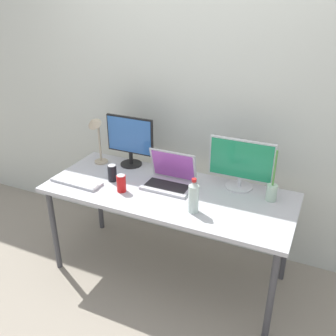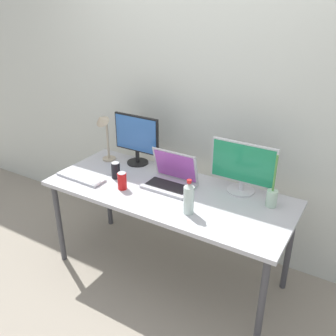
{
  "view_description": "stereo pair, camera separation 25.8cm",
  "coord_description": "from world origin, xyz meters",
  "px_view_note": "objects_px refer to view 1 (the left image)",
  "views": [
    {
      "loc": [
        0.97,
        -2.11,
        2.04
      ],
      "look_at": [
        0.0,
        0.0,
        0.92
      ],
      "focal_mm": 40.0,
      "sensor_mm": 36.0,
      "label": 1
    },
    {
      "loc": [
        1.2,
        -1.99,
        2.04
      ],
      "look_at": [
        0.0,
        0.0,
        0.92
      ],
      "focal_mm": 40.0,
      "sensor_mm": 36.0,
      "label": 2
    }
  ],
  "objects_px": {
    "monitor_center": "(241,163)",
    "soda_can_by_laptop": "(112,173)",
    "desk_lamp": "(95,131)",
    "laptop_silver": "(170,178)",
    "mouse_by_keyboard": "(94,186)",
    "water_bottle": "(194,197)",
    "work_desk": "(168,198)",
    "keyboard_main": "(77,182)",
    "soda_can_near_keyboard": "(121,183)",
    "bamboo_vase": "(272,191)",
    "monitor_left": "(130,139)"
  },
  "relations": [
    {
      "from": "keyboard_main",
      "to": "soda_can_by_laptop",
      "type": "distance_m",
      "value": 0.27
    },
    {
      "from": "monitor_center",
      "to": "soda_can_near_keyboard",
      "type": "relative_size",
      "value": 3.68
    },
    {
      "from": "keyboard_main",
      "to": "desk_lamp",
      "type": "distance_m",
      "value": 0.44
    },
    {
      "from": "keyboard_main",
      "to": "water_bottle",
      "type": "height_order",
      "value": "water_bottle"
    },
    {
      "from": "monitor_left",
      "to": "keyboard_main",
      "type": "bearing_deg",
      "value": -115.05
    },
    {
      "from": "monitor_center",
      "to": "soda_can_by_laptop",
      "type": "bearing_deg",
      "value": -161.96
    },
    {
      "from": "mouse_by_keyboard",
      "to": "water_bottle",
      "type": "xyz_separation_m",
      "value": [
        0.76,
        0.01,
        0.09
      ]
    },
    {
      "from": "monitor_center",
      "to": "laptop_silver",
      "type": "bearing_deg",
      "value": -159.43
    },
    {
      "from": "keyboard_main",
      "to": "desk_lamp",
      "type": "bearing_deg",
      "value": 98.54
    },
    {
      "from": "laptop_silver",
      "to": "monitor_left",
      "type": "bearing_deg",
      "value": 156.82
    },
    {
      "from": "monitor_center",
      "to": "laptop_silver",
      "type": "height_order",
      "value": "monitor_center"
    },
    {
      "from": "keyboard_main",
      "to": "bamboo_vase",
      "type": "xyz_separation_m",
      "value": [
        1.35,
        0.35,
        0.06
      ]
    },
    {
      "from": "water_bottle",
      "to": "bamboo_vase",
      "type": "bearing_deg",
      "value": 39.75
    },
    {
      "from": "monitor_left",
      "to": "bamboo_vase",
      "type": "distance_m",
      "value": 1.16
    },
    {
      "from": "soda_can_near_keyboard",
      "to": "work_desk",
      "type": "bearing_deg",
      "value": 25.3
    },
    {
      "from": "bamboo_vase",
      "to": "water_bottle",
      "type": "bearing_deg",
      "value": -140.25
    },
    {
      "from": "monitor_center",
      "to": "water_bottle",
      "type": "distance_m",
      "value": 0.48
    },
    {
      "from": "soda_can_near_keyboard",
      "to": "bamboo_vase",
      "type": "height_order",
      "value": "bamboo_vase"
    },
    {
      "from": "work_desk",
      "to": "monitor_center",
      "type": "distance_m",
      "value": 0.57
    },
    {
      "from": "water_bottle",
      "to": "work_desk",
      "type": "bearing_deg",
      "value": 145.33
    },
    {
      "from": "work_desk",
      "to": "monitor_left",
      "type": "relative_size",
      "value": 4.36
    },
    {
      "from": "bamboo_vase",
      "to": "mouse_by_keyboard",
      "type": "bearing_deg",
      "value": -162.81
    },
    {
      "from": "keyboard_main",
      "to": "laptop_silver",
      "type": "bearing_deg",
      "value": 23.98
    },
    {
      "from": "mouse_by_keyboard",
      "to": "soda_can_by_laptop",
      "type": "distance_m",
      "value": 0.18
    },
    {
      "from": "keyboard_main",
      "to": "soda_can_near_keyboard",
      "type": "height_order",
      "value": "soda_can_near_keyboard"
    },
    {
      "from": "monitor_left",
      "to": "bamboo_vase",
      "type": "height_order",
      "value": "monitor_left"
    },
    {
      "from": "bamboo_vase",
      "to": "desk_lamp",
      "type": "relative_size",
      "value": 0.86
    },
    {
      "from": "monitor_left",
      "to": "monitor_center",
      "type": "distance_m",
      "value": 0.9
    },
    {
      "from": "water_bottle",
      "to": "bamboo_vase",
      "type": "xyz_separation_m",
      "value": [
        0.43,
        0.36,
        -0.04
      ]
    },
    {
      "from": "monitor_center",
      "to": "bamboo_vase",
      "type": "height_order",
      "value": "monitor_center"
    },
    {
      "from": "laptop_silver",
      "to": "soda_can_by_laptop",
      "type": "height_order",
      "value": "laptop_silver"
    },
    {
      "from": "laptop_silver",
      "to": "desk_lamp",
      "type": "xyz_separation_m",
      "value": [
        -0.68,
        0.08,
        0.23
      ]
    },
    {
      "from": "desk_lamp",
      "to": "laptop_silver",
      "type": "bearing_deg",
      "value": -6.71
    },
    {
      "from": "work_desk",
      "to": "mouse_by_keyboard",
      "type": "height_order",
      "value": "mouse_by_keyboard"
    },
    {
      "from": "mouse_by_keyboard",
      "to": "desk_lamp",
      "type": "xyz_separation_m",
      "value": [
        -0.21,
        0.36,
        0.27
      ]
    },
    {
      "from": "mouse_by_keyboard",
      "to": "desk_lamp",
      "type": "distance_m",
      "value": 0.49
    },
    {
      "from": "water_bottle",
      "to": "soda_can_near_keyboard",
      "type": "bearing_deg",
      "value": 175.91
    },
    {
      "from": "keyboard_main",
      "to": "soda_can_by_laptop",
      "type": "height_order",
      "value": "soda_can_by_laptop"
    },
    {
      "from": "keyboard_main",
      "to": "soda_can_near_keyboard",
      "type": "bearing_deg",
      "value": 7.18
    },
    {
      "from": "monitor_center",
      "to": "laptop_silver",
      "type": "relative_size",
      "value": 1.31
    },
    {
      "from": "laptop_silver",
      "to": "bamboo_vase",
      "type": "xyz_separation_m",
      "value": [
        0.71,
        0.09,
        0.01
      ]
    },
    {
      "from": "bamboo_vase",
      "to": "desk_lamp",
      "type": "bearing_deg",
      "value": -179.61
    },
    {
      "from": "monitor_center",
      "to": "bamboo_vase",
      "type": "relative_size",
      "value": 1.27
    },
    {
      "from": "mouse_by_keyboard",
      "to": "soda_can_by_laptop",
      "type": "bearing_deg",
      "value": 49.26
    },
    {
      "from": "soda_can_by_laptop",
      "to": "bamboo_vase",
      "type": "bearing_deg",
      "value": 10.19
    },
    {
      "from": "monitor_left",
      "to": "work_desk",
      "type": "bearing_deg",
      "value": -30.74
    },
    {
      "from": "water_bottle",
      "to": "soda_can_by_laptop",
      "type": "bearing_deg",
      "value": 167.8
    },
    {
      "from": "work_desk",
      "to": "mouse_by_keyboard",
      "type": "relative_size",
      "value": 17.81
    },
    {
      "from": "laptop_silver",
      "to": "keyboard_main",
      "type": "relative_size",
      "value": 0.9
    },
    {
      "from": "work_desk",
      "to": "soda_can_by_laptop",
      "type": "distance_m",
      "value": 0.46
    }
  ]
}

